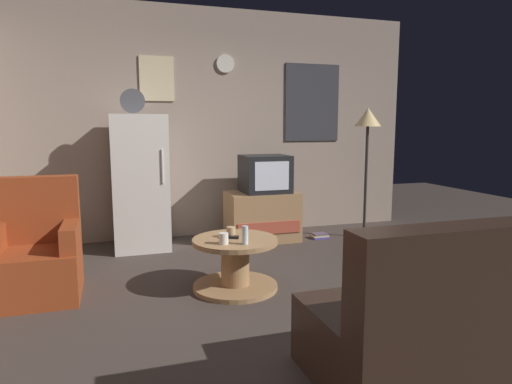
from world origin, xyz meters
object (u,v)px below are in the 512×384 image
at_px(crt_tv, 265,174).
at_px(couch, 467,321).
at_px(book_stack, 320,236).
at_px(fridge, 140,182).
at_px(tv_stand, 262,216).
at_px(armchair, 35,255).
at_px(mug_ceramic_white, 224,238).
at_px(wine_glass, 245,235).
at_px(mug_ceramic_tan, 231,232).
at_px(remote_control, 230,237).
at_px(standing_lamp, 368,127).
at_px(coffee_table, 235,264).

bearing_deg(crt_tv, couch, -88.30).
bearing_deg(book_stack, fridge, 174.29).
height_order(couch, book_stack, couch).
distance_m(tv_stand, armchair, 2.59).
relative_size(mug_ceramic_white, couch, 0.05).
bearing_deg(mug_ceramic_white, wine_glass, -20.56).
distance_m(fridge, mug_ceramic_tan, 1.69).
bearing_deg(mug_ceramic_white, remote_control, 60.01).
distance_m(tv_stand, mug_ceramic_white, 1.86).
xyz_separation_m(standing_lamp, wine_glass, (-1.98, -1.47, -0.84)).
relative_size(armchair, book_stack, 4.78).
xyz_separation_m(wine_glass, armchair, (-1.61, 0.55, -0.18)).
height_order(tv_stand, remote_control, tv_stand).
relative_size(crt_tv, couch, 0.32).
height_order(remote_control, armchair, armchair).
bearing_deg(remote_control, standing_lamp, 54.51).
xyz_separation_m(mug_ceramic_white, armchair, (-1.45, 0.49, -0.15)).
bearing_deg(mug_ceramic_tan, coffee_table, -68.87).
distance_m(crt_tv, coffee_table, 1.78).
bearing_deg(crt_tv, book_stack, -10.23).
xyz_separation_m(standing_lamp, couch, (-1.14, -2.95, -1.05)).
bearing_deg(book_stack, armchair, -161.29).
relative_size(wine_glass, book_stack, 0.75).
xyz_separation_m(mug_ceramic_tan, couch, (0.89, -1.74, -0.17)).
distance_m(mug_ceramic_white, remote_control, 0.19).
bearing_deg(standing_lamp, remote_control, -148.62).
bearing_deg(couch, book_stack, 79.24).
bearing_deg(coffee_table, tv_stand, 63.66).
relative_size(couch, book_stack, 8.47).
bearing_deg(crt_tv, standing_lamp, -10.38).
bearing_deg(wine_glass, remote_control, 107.44).
xyz_separation_m(standing_lamp, mug_ceramic_tan, (-2.03, -1.21, -0.87)).
bearing_deg(remote_control, couch, -38.75).
distance_m(standing_lamp, coffee_table, 2.64).
xyz_separation_m(tv_stand, armchair, (-2.32, -1.15, 0.04)).
xyz_separation_m(tv_stand, wine_glass, (-0.71, -1.70, 0.22)).
height_order(mug_ceramic_white, mug_ceramic_tan, same).
distance_m(standing_lamp, remote_control, 2.57).
xyz_separation_m(crt_tv, coffee_table, (-0.77, -1.49, -0.59)).
xyz_separation_m(crt_tv, remote_control, (-0.81, -1.48, -0.36)).
height_order(armchair, book_stack, armchair).
bearing_deg(remote_control, mug_ceramic_white, -96.86).
relative_size(standing_lamp, remote_control, 10.60).
bearing_deg(wine_glass, book_stack, 47.92).
relative_size(mug_ceramic_tan, remote_control, 0.60).
relative_size(coffee_table, armchair, 0.75).
height_order(standing_lamp, remote_control, standing_lamp).
bearing_deg(mug_ceramic_white, mug_ceramic_tan, 60.27).
distance_m(coffee_table, mug_ceramic_tan, 0.27).
distance_m(mug_ceramic_tan, remote_control, 0.05).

